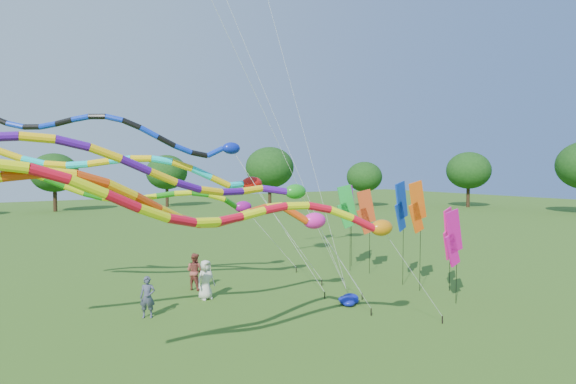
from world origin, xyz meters
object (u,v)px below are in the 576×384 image
person_c (195,271)px  person_b (147,297)px  tube_kite_red (273,214)px  tube_kite_orange (227,210)px  person_a (206,280)px  blue_nylon_heap (353,298)px

person_c → person_b: bearing=101.5°
tube_kite_red → person_c: bearing=82.1°
person_c → tube_kite_orange: bearing=131.9°
tube_kite_red → person_c: tube_kite_red is taller
tube_kite_orange → person_b: size_ratio=8.04×
tube_kite_orange → person_a: bearing=62.9°
person_b → person_c: size_ratio=0.92×
person_a → blue_nylon_heap: bearing=-48.5°
tube_kite_red → blue_nylon_heap: (6.41, 3.84, -4.34)m
tube_kite_red → person_c: (1.50, 9.74, -3.67)m
person_a → person_b: person_a is taller
tube_kite_orange → blue_nylon_heap: bearing=12.4°
tube_kite_orange → person_c: 9.90m
tube_kite_orange → person_a: (2.28, 6.93, -3.75)m
tube_kite_red → tube_kite_orange: bearing=138.1°
tube_kite_orange → tube_kite_red: bearing=-51.7°
person_c → blue_nylon_heap: bearing=-172.4°
person_a → person_c: (0.23, 1.87, 0.00)m
person_a → person_c: 1.89m
tube_kite_orange → person_a: 8.20m
tube_kite_orange → person_c: size_ratio=7.39×
tube_kite_red → person_b: size_ratio=8.72×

